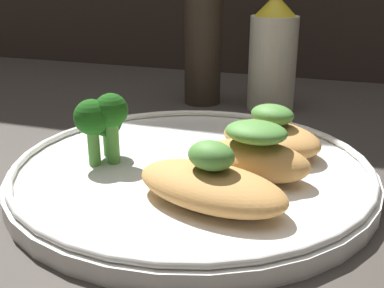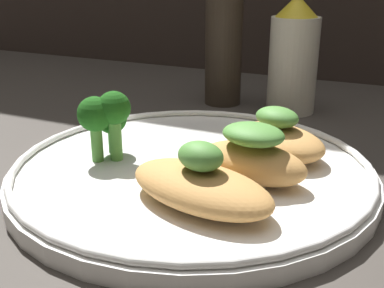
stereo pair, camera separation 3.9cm
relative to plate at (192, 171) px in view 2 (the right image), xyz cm
name	(u,v)px [view 2 (the right image)]	position (x,y,z in cm)	size (l,w,h in cm)	color
ground_plane	(192,187)	(0.00, 0.00, -1.49)	(180.00, 180.00, 1.00)	#3D3833
plate	(192,171)	(0.00, 0.00, 0.00)	(30.19, 30.19, 2.00)	white
grilled_meat_front	(200,185)	(3.40, -5.96, 1.96)	(12.55, 8.64, 4.68)	tan
grilled_meat_middle	(252,157)	(5.39, -0.66, 2.40)	(9.29, 5.63, 4.66)	tan
grilled_meat_back	(276,139)	(5.65, 5.09, 2.05)	(10.93, 9.33, 4.47)	tan
broccoli_bunch	(105,117)	(-7.41, -1.42, 4.18)	(4.20, 4.65, 6.05)	#4C8E38
sauce_bottle	(293,58)	(2.31, 24.10, 5.72)	(5.86, 5.86, 14.02)	silver
pepper_grinder	(224,34)	(-6.73, 24.10, 7.98)	(4.70, 4.70, 19.57)	#382D23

